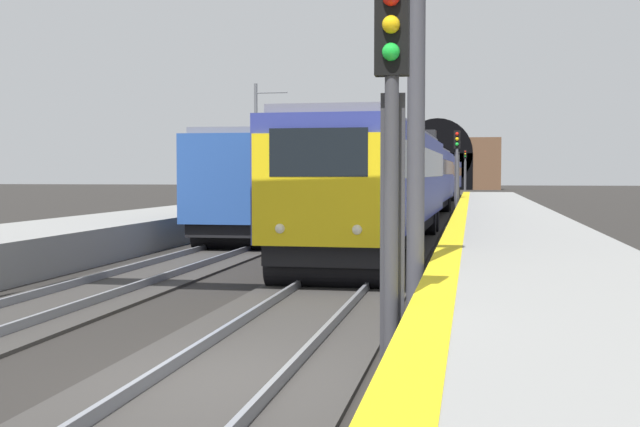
{
  "coord_description": "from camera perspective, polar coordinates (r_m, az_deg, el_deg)",
  "views": [
    {
      "loc": [
        -8.87,
        -2.8,
        2.42
      ],
      "look_at": [
        12.91,
        1.26,
        1.33
      ],
      "focal_mm": 45.95,
      "sensor_mm": 36.0,
      "label": 1
    }
  ],
  "objects": [
    {
      "name": "ground_plane",
      "position": [
        9.61,
        -6.86,
        -11.79
      ],
      "size": [
        320.0,
        320.0,
        0.0
      ],
      "primitive_type": "plane",
      "color": "#282623"
    },
    {
      "name": "platform_right",
      "position": [
        9.16,
        18.16,
        -9.53
      ],
      "size": [
        112.0,
        3.78,
        0.97
      ],
      "primitive_type": "cube",
      "color": "gray",
      "rests_on": "ground_plane"
    },
    {
      "name": "platform_right_edge_strip",
      "position": [
        9.0,
        7.73,
        -6.46
      ],
      "size": [
        112.0,
        0.5,
        0.01
      ],
      "primitive_type": "cube",
      "color": "yellow",
      "rests_on": "platform_right"
    },
    {
      "name": "track_main_line",
      "position": [
        9.6,
        -6.86,
        -11.56
      ],
      "size": [
        160.0,
        3.11,
        0.21
      ],
      "color": "#383533",
      "rests_on": "ground_plane"
    },
    {
      "name": "train_main_approaching",
      "position": [
        53.89,
        7.59,
        2.56
      ],
      "size": [
        76.23,
        3.2,
        4.73
      ],
      "rotation": [
        0.0,
        0.0,
        3.12
      ],
      "color": "navy",
      "rests_on": "ground_plane"
    },
    {
      "name": "train_adjacent_platform",
      "position": [
        55.26,
        2.83,
        2.56
      ],
      "size": [
        63.53,
        2.93,
        4.72
      ],
      "rotation": [
        0.0,
        0.0,
        0.01
      ],
      "color": "#264C99",
      "rests_on": "ground_plane"
    },
    {
      "name": "railway_signal_near",
      "position": [
        9.27,
        5.02,
        5.09
      ],
      "size": [
        0.39,
        0.38,
        4.56
      ],
      "rotation": [
        0.0,
        0.0,
        3.14
      ],
      "color": "#38383D",
      "rests_on": "ground_plane"
    },
    {
      "name": "railway_signal_mid",
      "position": [
        48.43,
        9.51,
        3.45
      ],
      "size": [
        0.39,
        0.38,
        4.92
      ],
      "rotation": [
        0.0,
        0.0,
        3.14
      ],
      "color": "#4C4C54",
      "rests_on": "ground_plane"
    },
    {
      "name": "railway_signal_far",
      "position": [
        103.82,
        10.08,
        3.21
      ],
      "size": [
        0.39,
        0.38,
        5.34
      ],
      "rotation": [
        0.0,
        0.0,
        3.14
      ],
      "color": "#4C4C54",
      "rests_on": "ground_plane"
    },
    {
      "name": "overhead_signal_gantry",
      "position": [
        14.17,
        -11.06,
        12.94
      ],
      "size": [
        0.7,
        8.75,
        6.45
      ],
      "color": "#3F3F47",
      "rests_on": "ground_plane"
    },
    {
      "name": "tunnel_portal",
      "position": [
        123.53,
        8.2,
        3.46
      ],
      "size": [
        3.08,
        18.43,
        10.55
      ],
      "color": "brown",
      "rests_on": "ground_plane"
    },
    {
      "name": "catenary_mast_near",
      "position": [
        52.97,
        -4.45,
        4.73
      ],
      "size": [
        0.22,
        2.19,
        8.18
      ],
      "color": "#595B60",
      "rests_on": "ground_plane"
    }
  ]
}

